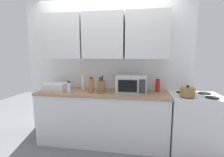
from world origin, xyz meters
name	(u,v)px	position (x,y,z in m)	size (l,w,h in m)	color
wall_back_with_cabinets	(105,52)	(0.00, -0.07, 1.57)	(3.05, 0.38, 2.60)	white
counter_run	(103,117)	(0.00, -0.30, 0.45)	(2.18, 0.63, 0.90)	silver
stove_range	(194,123)	(1.47, -0.32, 0.45)	(0.76, 0.64, 0.91)	silver
kettle	(187,92)	(1.30, -0.46, 0.98)	(0.20, 0.20, 0.17)	olive
microwave	(131,84)	(0.48, -0.29, 1.04)	(0.48, 0.37, 0.28)	#B7B7BC
dish_rack	(56,87)	(-0.83, -0.30, 0.96)	(0.38, 0.30, 0.12)	silver
knife_block	(101,86)	(0.00, -0.38, 1.00)	(0.11, 0.13, 0.29)	brown
bottle_spice_jar	(91,85)	(-0.17, -0.38, 1.02)	(0.08, 0.08, 0.25)	#BC6638
bottle_white_jar	(83,82)	(-0.37, -0.20, 1.03)	(0.06, 0.06, 0.27)	white
bottle_red_sauce	(158,86)	(0.91, -0.15, 1.00)	(0.08, 0.08, 0.21)	red
bottle_clear_tall	(69,87)	(-0.52, -0.47, 0.99)	(0.06, 0.06, 0.19)	silver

